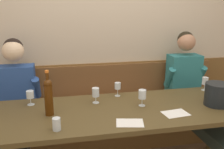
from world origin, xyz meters
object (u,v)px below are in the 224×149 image
object	(u,v)px
wall_bench	(108,122)
wine_glass_mid_left	(118,87)
person_center_right_seat	(197,97)
wine_glass_by_bottle	(96,93)
ice_bucket	(218,94)
water_tumbler_right	(57,124)
wine_bottle_clear_water	(48,96)
person_center_left_seat	(13,113)
wine_glass_center_front	(30,95)
wine_glass_center_rear	(205,82)
dining_table	(122,117)
wine_glass_near_bucket	(142,95)

from	to	relation	value
wall_bench	wine_glass_mid_left	xyz separation A→B (m)	(0.03, -0.38, 0.56)
person_center_right_seat	wine_glass_by_bottle	distance (m)	1.16
ice_bucket	water_tumbler_right	world-z (taller)	ice_bucket
wine_glass_mid_left	water_tumbler_right	world-z (taller)	wine_glass_mid_left
wine_bottle_clear_water	wine_glass_mid_left	size ratio (longest dim) A/B	2.75
wall_bench	person_center_left_seat	xyz separation A→B (m)	(-0.98, -0.36, 0.36)
wine_bottle_clear_water	water_tumbler_right	size ratio (longest dim) A/B	4.05
wall_bench	wine_bottle_clear_water	xyz separation A→B (m)	(-0.62, -0.70, 0.63)
person_center_left_seat	wine_glass_by_bottle	xyz separation A→B (m)	(0.77, -0.15, 0.20)
wall_bench	person_center_right_seat	distance (m)	1.06
ice_bucket	wine_glass_by_bottle	world-z (taller)	ice_bucket
wine_glass_center_front	person_center_left_seat	bearing A→B (deg)	156.14
person_center_left_seat	wine_glass_center_front	world-z (taller)	person_center_left_seat
ice_bucket	wine_glass_by_bottle	xyz separation A→B (m)	(-1.07, 0.27, -0.01)
person_center_left_seat	wine_glass_center_rear	size ratio (longest dim) A/B	9.06
dining_table	wine_glass_center_front	xyz separation A→B (m)	(-0.80, 0.26, 0.17)
dining_table	wine_bottle_clear_water	xyz separation A→B (m)	(-0.62, 0.00, 0.24)
wall_bench	wine_glass_center_front	bearing A→B (deg)	-151.04
ice_bucket	wine_glass_mid_left	world-z (taller)	ice_bucket
wine_glass_center_front	wine_glass_near_bucket	bearing A→B (deg)	-12.90
person_center_left_seat	wine_glass_by_bottle	world-z (taller)	person_center_left_seat
ice_bucket	wine_glass_center_rear	xyz separation A→B (m)	(0.12, 0.40, -0.01)
person_center_left_seat	ice_bucket	xyz separation A→B (m)	(1.84, -0.43, 0.21)
wine_bottle_clear_water	wine_glass_by_bottle	xyz separation A→B (m)	(0.41, 0.19, -0.07)
wall_bench	person_center_left_seat	size ratio (longest dim) A/B	2.09
wine_glass_near_bucket	wine_glass_center_front	size ratio (longest dim) A/B	1.12
dining_table	wall_bench	bearing A→B (deg)	90.00
dining_table	water_tumbler_right	size ratio (longest dim) A/B	25.65
dining_table	wine_glass_near_bucket	xyz separation A→B (m)	(0.19, 0.03, 0.18)
water_tumbler_right	dining_table	bearing A→B (deg)	26.81
dining_table	ice_bucket	distance (m)	0.89
person_center_left_seat	wine_bottle_clear_water	distance (m)	0.56
wine_glass_center_front	wine_bottle_clear_water	bearing A→B (deg)	-55.90
wine_glass_center_rear	water_tumbler_right	size ratio (longest dim) A/B	1.52
wine_glass_center_rear	wine_glass_near_bucket	xyz separation A→B (m)	(-0.79, -0.28, 0.01)
wall_bench	person_center_left_seat	bearing A→B (deg)	-159.69
water_tumbler_right	wine_glass_center_front	bearing A→B (deg)	113.36
wine_glass_center_front	dining_table	bearing A→B (deg)	-18.04
person_center_right_seat	ice_bucket	bearing A→B (deg)	-98.10
wine_glass_near_bucket	wine_glass_center_front	bearing A→B (deg)	167.10
wine_glass_mid_left	wine_glass_center_front	xyz separation A→B (m)	(-0.83, -0.07, -0.01)
wine_glass_by_bottle	wine_glass_center_front	world-z (taller)	wine_glass_by_bottle
wall_bench	wine_glass_by_bottle	world-z (taller)	wall_bench
person_center_right_seat	wine_glass_center_rear	distance (m)	0.20
wine_bottle_clear_water	wine_glass_center_front	size ratio (longest dim) A/B	2.86
dining_table	wine_glass_near_bucket	world-z (taller)	wine_glass_near_bucket
dining_table	wine_glass_near_bucket	bearing A→B (deg)	9.93
person_center_right_seat	wine_bottle_clear_water	size ratio (longest dim) A/B	3.48
ice_bucket	wine_glass_center_rear	size ratio (longest dim) A/B	1.57
wine_bottle_clear_water	wine_glass_near_bucket	world-z (taller)	wine_bottle_clear_water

